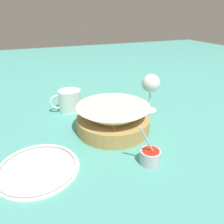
# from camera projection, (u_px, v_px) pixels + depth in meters

# --- Properties ---
(ground_plane) EXTENTS (4.00, 4.00, 0.00)m
(ground_plane) POSITION_uv_depth(u_px,v_px,m) (113.00, 130.00, 0.76)
(ground_plane) COLOR teal
(food_basket) EXTENTS (0.25, 0.25, 0.09)m
(food_basket) POSITION_uv_depth(u_px,v_px,m) (112.00, 120.00, 0.74)
(food_basket) COLOR #B2894C
(food_basket) RESTS_ON ground_plane
(sauce_cup) EXTENTS (0.07, 0.06, 0.12)m
(sauce_cup) POSITION_uv_depth(u_px,v_px,m) (150.00, 156.00, 0.59)
(sauce_cup) COLOR #B7B7BC
(sauce_cup) RESTS_ON ground_plane
(wine_glass) EXTENTS (0.07, 0.07, 0.15)m
(wine_glass) POSITION_uv_depth(u_px,v_px,m) (151.00, 84.00, 0.87)
(wine_glass) COLOR silver
(wine_glass) RESTS_ON ground_plane
(beer_mug) EXTENTS (0.13, 0.09, 0.09)m
(beer_mug) POSITION_uv_depth(u_px,v_px,m) (70.00, 101.00, 0.90)
(beer_mug) COLOR silver
(beer_mug) RESTS_ON ground_plane
(side_plate) EXTENTS (0.22, 0.22, 0.01)m
(side_plate) POSITION_uv_depth(u_px,v_px,m) (38.00, 168.00, 0.57)
(side_plate) COLOR white
(side_plate) RESTS_ON ground_plane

